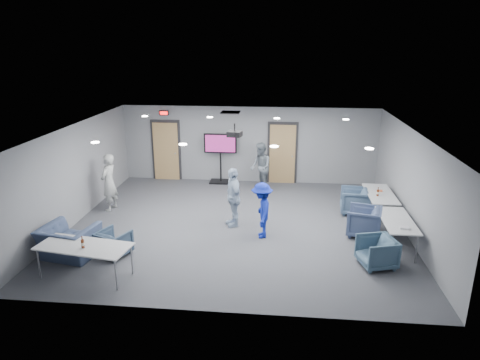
# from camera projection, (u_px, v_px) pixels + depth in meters

# --- Properties ---
(floor) EXTENTS (9.00, 9.00, 0.00)m
(floor) POSITION_uv_depth(u_px,v_px,m) (237.00, 225.00, 11.81)
(floor) COLOR #36383D
(floor) RESTS_ON ground
(ceiling) EXTENTS (9.00, 9.00, 0.00)m
(ceiling) POSITION_uv_depth(u_px,v_px,m) (237.00, 129.00, 10.98)
(ceiling) COLOR silver
(ceiling) RESTS_ON wall_back
(wall_back) EXTENTS (9.00, 0.02, 2.70)m
(wall_back) POSITION_uv_depth(u_px,v_px,m) (249.00, 145.00, 15.18)
(wall_back) COLOR slate
(wall_back) RESTS_ON floor
(wall_front) EXTENTS (9.00, 0.02, 2.70)m
(wall_front) POSITION_uv_depth(u_px,v_px,m) (213.00, 247.00, 7.60)
(wall_front) COLOR slate
(wall_front) RESTS_ON floor
(wall_left) EXTENTS (0.02, 8.00, 2.70)m
(wall_left) POSITION_uv_depth(u_px,v_px,m) (75.00, 174.00, 11.81)
(wall_left) COLOR slate
(wall_left) RESTS_ON floor
(wall_right) EXTENTS (0.02, 8.00, 2.70)m
(wall_right) POSITION_uv_depth(u_px,v_px,m) (411.00, 184.00, 10.97)
(wall_right) COLOR slate
(wall_right) RESTS_ON floor
(door_left) EXTENTS (1.06, 0.17, 2.24)m
(door_left) POSITION_uv_depth(u_px,v_px,m) (166.00, 151.00, 15.51)
(door_left) COLOR black
(door_left) RESTS_ON wall_back
(door_right) EXTENTS (1.06, 0.17, 2.24)m
(door_right) POSITION_uv_depth(u_px,v_px,m) (282.00, 154.00, 15.11)
(door_right) COLOR black
(door_right) RESTS_ON wall_back
(exit_sign) EXTENTS (0.32, 0.08, 0.16)m
(exit_sign) POSITION_uv_depth(u_px,v_px,m) (164.00, 113.00, 15.06)
(exit_sign) COLOR black
(exit_sign) RESTS_ON wall_back
(hvac_diffuser) EXTENTS (0.60, 0.60, 0.03)m
(hvac_diffuser) POSITION_uv_depth(u_px,v_px,m) (230.00, 112.00, 13.68)
(hvac_diffuser) COLOR black
(hvac_diffuser) RESTS_ON ceiling
(downlights) EXTENTS (6.18, 3.78, 0.02)m
(downlights) POSITION_uv_depth(u_px,v_px,m) (237.00, 129.00, 10.98)
(downlights) COLOR white
(downlights) RESTS_ON ceiling
(person_a) EXTENTS (0.50, 0.68, 1.72)m
(person_a) POSITION_uv_depth(u_px,v_px,m) (109.00, 183.00, 12.66)
(person_a) COLOR #9C9F9C
(person_a) RESTS_ON floor
(person_b) EXTENTS (0.88, 0.98, 1.65)m
(person_b) POSITION_uv_depth(u_px,v_px,m) (260.00, 167.00, 14.35)
(person_b) COLOR slate
(person_b) RESTS_ON floor
(person_c) EXTENTS (0.74, 1.04, 1.64)m
(person_c) POSITION_uv_depth(u_px,v_px,m) (233.00, 197.00, 11.59)
(person_c) COLOR #99ACC4
(person_c) RESTS_ON floor
(person_d) EXTENTS (0.63, 0.99, 1.46)m
(person_d) POSITION_uv_depth(u_px,v_px,m) (262.00, 210.00, 10.91)
(person_d) COLOR navy
(person_d) RESTS_ON floor
(chair_right_a) EXTENTS (0.90, 0.88, 0.75)m
(chair_right_a) POSITION_uv_depth(u_px,v_px,m) (355.00, 201.00, 12.56)
(chair_right_a) COLOR #3C5068
(chair_right_a) RESTS_ON floor
(chair_right_b) EXTENTS (1.02, 1.00, 0.77)m
(chair_right_b) POSITION_uv_depth(u_px,v_px,m) (364.00, 221.00, 11.10)
(chair_right_b) COLOR #3A4765
(chair_right_b) RESTS_ON floor
(chair_right_c) EXTENTS (0.93, 0.91, 0.69)m
(chair_right_c) POSITION_uv_depth(u_px,v_px,m) (377.00, 252.00, 9.56)
(chair_right_c) COLOR #3D566A
(chair_right_c) RESTS_ON floor
(chair_front_a) EXTENTS (0.88, 0.89, 0.63)m
(chair_front_a) POSITION_uv_depth(u_px,v_px,m) (114.00, 243.00, 10.07)
(chair_front_a) COLOR #324457
(chair_front_a) RESTS_ON floor
(chair_front_b) EXTENTS (1.35, 1.23, 0.77)m
(chair_front_b) POSITION_uv_depth(u_px,v_px,m) (69.00, 242.00, 9.97)
(chair_front_b) COLOR #394662
(chair_front_b) RESTS_ON floor
(table_right_a) EXTENTS (0.74, 1.77, 0.73)m
(table_right_a) POSITION_uv_depth(u_px,v_px,m) (380.00, 195.00, 12.15)
(table_right_a) COLOR #B2B5B7
(table_right_a) RESTS_ON floor
(table_right_b) EXTENTS (0.72, 1.72, 0.73)m
(table_right_b) POSITION_uv_depth(u_px,v_px,m) (397.00, 221.00, 10.35)
(table_right_b) COLOR #B2B5B7
(table_right_b) RESTS_ON floor
(table_front_left) EXTENTS (2.08, 1.11, 0.73)m
(table_front_left) POSITION_uv_depth(u_px,v_px,m) (84.00, 247.00, 9.03)
(table_front_left) COLOR #B2B5B7
(table_front_left) RESTS_ON floor
(bottle_front) EXTENTS (0.07, 0.07, 0.26)m
(bottle_front) POSITION_uv_depth(u_px,v_px,m) (83.00, 244.00, 8.89)
(bottle_front) COLOR #54210E
(bottle_front) RESTS_ON table_front_left
(bottle_right) EXTENTS (0.07, 0.07, 0.25)m
(bottle_right) POSITION_uv_depth(u_px,v_px,m) (378.00, 193.00, 11.92)
(bottle_right) COLOR #54210E
(bottle_right) RESTS_ON table_right_a
(snack_box) EXTENTS (0.16, 0.12, 0.03)m
(snack_box) POSITION_uv_depth(u_px,v_px,m) (380.00, 191.00, 12.31)
(snack_box) COLOR #C45A31
(snack_box) RESTS_ON table_right_a
(wrapper) EXTENTS (0.23, 0.17, 0.05)m
(wrapper) POSITION_uv_depth(u_px,v_px,m) (405.00, 228.00, 9.83)
(wrapper) COLOR silver
(wrapper) RESTS_ON table_right_b
(tv_stand) EXTENTS (1.16, 0.55, 1.78)m
(tv_stand) POSITION_uv_depth(u_px,v_px,m) (221.00, 155.00, 15.14)
(tv_stand) COLOR black
(tv_stand) RESTS_ON floor
(projector) EXTENTS (0.43, 0.40, 0.37)m
(projector) POSITION_uv_depth(u_px,v_px,m) (235.00, 134.00, 11.85)
(projector) COLOR black
(projector) RESTS_ON ceiling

